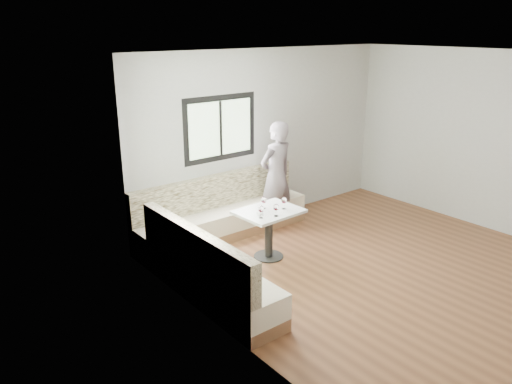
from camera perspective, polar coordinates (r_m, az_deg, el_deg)
room at (r=6.51m, az=14.29°, el=2.64°), size 5.01×5.01×2.81m
banquette at (r=6.96m, az=-4.49°, el=-5.25°), size 2.90×2.80×0.95m
table at (r=6.94m, az=1.48°, el=-3.48°), size 0.89×0.70×0.71m
person at (r=7.92m, az=2.32°, el=1.91°), size 0.67×0.47×1.73m
olive_ramekin at (r=6.74m, az=0.42°, el=-2.37°), size 0.09×0.09×0.04m
wine_glass_a at (r=6.57m, az=0.58°, el=-2.00°), size 0.08×0.08×0.17m
wine_glass_b at (r=6.63m, az=2.33°, el=-1.81°), size 0.08×0.08×0.17m
wine_glass_c at (r=6.90m, az=3.22°, el=-0.99°), size 0.08×0.08×0.17m
wine_glass_d at (r=6.90m, az=0.89°, el=-0.96°), size 0.08×0.08×0.17m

